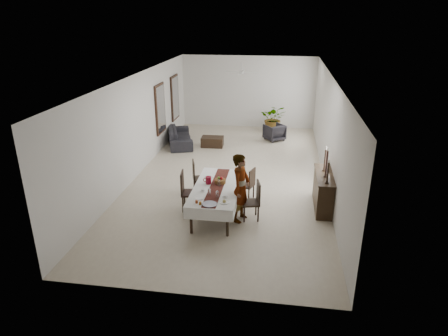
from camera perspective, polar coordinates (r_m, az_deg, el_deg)
floor at (r=13.09m, az=0.93°, el=-1.00°), size 6.00×12.00×0.00m
ceiling at (r=12.23m, az=1.02°, el=12.99°), size 6.00×12.00×0.02m
wall_back at (r=18.38m, az=3.48°, el=10.78°), size 6.00×0.02×3.20m
wall_front at (r=7.07m, az=-5.49°, el=-7.46°), size 6.00×0.02×3.20m
wall_left at (r=13.28m, az=-12.05°, el=6.15°), size 0.02×12.00×3.20m
wall_right at (r=12.55m, az=14.73°, el=5.02°), size 0.02×12.00×3.20m
dining_table_top at (r=10.40m, az=-1.03°, el=-2.84°), size 1.00×2.40×0.05m
table_leg_fl at (r=9.65m, az=-4.73°, el=-7.46°), size 0.07×0.07×0.70m
table_leg_fr at (r=9.51m, az=0.49°, el=-7.87°), size 0.07×0.07×0.70m
table_leg_bl at (r=11.65m, az=-2.24°, el=-2.10°), size 0.07×0.07×0.70m
table_leg_br at (r=11.53m, az=2.06°, el=-2.36°), size 0.07×0.07×0.70m
tablecloth_top at (r=10.39m, az=-1.04°, el=-2.69°), size 1.18×2.58×0.01m
tablecloth_drape_left at (r=10.55m, az=-4.16°, el=-3.21°), size 0.01×2.58×0.30m
tablecloth_drape_right at (r=10.38m, az=2.16°, el=-3.61°), size 0.01×2.58×0.30m
tablecloth_drape_near at (r=9.32m, az=-2.32°, el=-6.71°), size 1.18×0.01×0.30m
tablecloth_drape_far at (r=11.61m, az=0.00°, el=-0.78°), size 1.18×0.01×0.30m
table_runner at (r=10.39m, az=-1.04°, el=-2.65°), size 0.35×2.50×0.00m
red_pitcher at (r=10.52m, az=-2.25°, el=-1.75°), size 0.15×0.15×0.20m
pitcher_handle at (r=10.54m, az=-2.70°, el=-1.73°), size 0.12×0.02×0.12m
wine_glass_near at (r=9.75m, az=-0.97°, el=-3.80°), size 0.07×0.07×0.17m
wine_glass_mid at (r=9.88m, az=-2.13°, el=-3.47°), size 0.07×0.07×0.17m
wine_glass_far at (r=10.39m, az=-0.72°, el=-2.14°), size 0.07×0.07×0.17m
teacup_right at (r=9.80m, az=0.12°, el=-4.03°), size 0.09×0.09×0.06m
saucer_right at (r=9.81m, az=0.12°, el=-4.16°), size 0.15×0.15×0.01m
teacup_left at (r=10.11m, az=-3.04°, el=-3.21°), size 0.09×0.09×0.06m
saucer_left at (r=10.12m, az=-3.03°, el=-3.33°), size 0.15×0.15×0.01m
plate_near_right at (r=9.54m, az=0.04°, el=-4.93°), size 0.24×0.24×0.01m
bread_near_right at (r=9.52m, az=0.04°, el=-4.78°), size 0.09×0.09×0.09m
plate_near_left at (r=9.77m, az=-3.49°, el=-4.29°), size 0.24×0.24×0.01m
plate_far_left at (r=10.93m, az=-2.22°, el=-1.36°), size 0.24×0.24×0.01m
serving_tray at (r=9.45m, az=-2.08°, el=-5.18°), size 0.36×0.36×0.02m
jam_jar_a at (r=9.45m, az=-3.42°, el=-5.02°), size 0.06×0.06×0.07m
jam_jar_b at (r=9.52m, az=-3.94°, el=-4.82°), size 0.06×0.06×0.07m
fruit_basket at (r=10.58m, az=-0.55°, el=-1.89°), size 0.30×0.30×0.10m
fruit_red at (r=10.57m, az=-0.37°, el=-1.48°), size 0.09×0.09×0.09m
fruit_green at (r=10.59m, az=-0.74°, el=-1.44°), size 0.08×0.08×0.08m
chair_right_near_seat at (r=10.24m, az=3.80°, el=-4.98°), size 0.52×0.52×0.05m
chair_right_near_leg_fl at (r=10.22m, az=4.90°, el=-6.58°), size 0.05×0.05×0.43m
chair_right_near_leg_fr at (r=10.53m, az=4.59°, el=-5.68°), size 0.05×0.05×0.43m
chair_right_near_leg_bl at (r=10.17m, az=2.92°, el=-6.67°), size 0.05×0.05×0.43m
chair_right_near_leg_br at (r=10.48m, az=2.66°, el=-5.76°), size 0.05×0.05×0.43m
chair_right_near_back at (r=10.14m, az=4.94°, el=-3.44°), size 0.14×0.43×0.55m
chair_right_far_seat at (r=11.33m, az=3.19°, el=-2.48°), size 0.50×0.50×0.04m
chair_right_far_leg_fl at (r=11.23m, az=3.56°, el=-3.95°), size 0.05×0.05×0.39m
chair_right_far_leg_fr at (r=11.49m, az=4.24°, el=-3.33°), size 0.05×0.05×0.39m
chair_right_far_leg_bl at (r=11.35m, az=2.08°, el=-3.62°), size 0.05×0.05×0.39m
chair_right_far_leg_br at (r=11.61m, az=2.78°, el=-3.02°), size 0.05×0.05×0.39m
chair_right_far_back at (r=11.15m, az=4.05°, el=-1.39°), size 0.17×0.38×0.50m
chair_left_near_seat at (r=10.72m, az=-4.83°, el=-3.59°), size 0.51×0.51×0.05m
chair_left_near_leg_fl at (r=11.01m, az=-5.66°, el=-4.36°), size 0.05×0.05×0.45m
chair_left_near_leg_fr at (r=10.68m, az=-5.89°, el=-5.24°), size 0.05×0.05×0.45m
chair_left_near_leg_bl at (r=10.98m, az=-3.71°, el=-4.39°), size 0.05×0.05×0.45m
chair_left_near_leg_br at (r=10.64m, az=-3.87°, el=-5.27°), size 0.05×0.05×0.45m
chair_left_near_back at (r=10.61m, az=-6.00°, el=-2.04°), size 0.10×0.46×0.58m
chair_left_far_seat at (r=11.70m, az=-3.40°, el=-1.52°), size 0.53×0.53×0.05m
chair_left_far_leg_fl at (r=11.94m, az=-4.28°, el=-2.28°), size 0.05×0.05×0.42m
chair_left_far_leg_fr at (r=11.62m, az=-4.14°, el=-2.96°), size 0.05×0.05×0.42m
chair_left_far_leg_bl at (r=11.97m, az=-2.63°, el=-2.18°), size 0.05×0.05×0.42m
chair_left_far_leg_br at (r=11.65m, az=-2.44°, el=-2.86°), size 0.05×0.05×0.42m
chair_left_far_back at (r=11.58m, az=-4.37°, el=-0.27°), size 0.16×0.41×0.54m
woman at (r=10.00m, az=2.41°, el=-2.86°), size 0.60×0.75×1.78m
sideboard_body at (r=11.11m, az=13.97°, el=-3.29°), size 0.42×1.57×0.94m
sideboard_top at (r=10.92m, az=14.20°, el=-0.97°), size 0.46×1.63×0.03m
candlestick_near_base at (r=10.38m, az=14.48°, el=-2.02°), size 0.10×0.10×0.03m
candlestick_near_shaft at (r=10.28m, az=14.62°, el=-0.60°), size 0.05×0.05×0.52m
candlestick_near_candle at (r=10.17m, az=14.78°, el=0.99°), size 0.04×0.04×0.08m
candlestick_mid_base at (r=10.76m, az=14.28°, el=-1.13°), size 0.10×0.10×0.03m
candlestick_mid_shaft at (r=10.64m, az=14.46°, el=0.64°), size 0.05×0.05×0.68m
candlestick_mid_candle at (r=10.51m, az=14.65°, el=2.59°), size 0.04×0.04×0.08m
candlestick_far_base at (r=11.15m, az=14.10°, el=-0.31°), size 0.10×0.10×0.03m
candlestick_far_shaft at (r=11.05m, az=14.24°, el=1.15°), size 0.05×0.05×0.58m
candlestick_far_candle at (r=10.94m, az=14.40°, el=2.77°), size 0.04×0.04×0.08m
sofa at (r=16.17m, az=-6.32°, el=4.53°), size 1.51×2.38×0.65m
armchair at (r=16.70m, az=7.20°, el=5.09°), size 1.02×1.02×0.67m
coffee_table at (r=15.84m, az=-1.67°, el=3.78°), size 0.88×0.60×0.38m
potted_plant at (r=17.82m, az=7.11°, el=7.04°), size 1.13×0.99×1.21m
mirror_frame_near at (r=15.28m, az=-9.10°, el=8.35°), size 0.06×1.05×1.85m
mirror_glass_near at (r=15.27m, az=-8.98°, el=8.34°), size 0.01×0.90×1.70m
mirror_frame_far at (r=17.25m, az=-7.04°, el=9.95°), size 0.06×1.05×1.85m
mirror_glass_far at (r=17.24m, az=-6.93°, el=9.95°), size 0.01×0.90×1.70m
fan_rod at (r=15.19m, az=2.54°, el=14.27°), size 0.04×0.04×0.20m
fan_hub at (r=15.22m, az=2.53°, el=13.52°), size 0.16×0.16×0.08m
fan_blade_n at (r=15.56m, az=2.67°, el=13.70°), size 0.10×0.55×0.01m
fan_blade_s at (r=14.87m, az=2.38°, el=13.34°), size 0.10×0.55×0.01m
fan_blade_e at (r=15.19m, az=3.88°, el=13.48°), size 0.55×0.10×0.01m
fan_blade_w at (r=15.26m, az=1.19°, el=13.56°), size 0.55×0.10×0.01m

